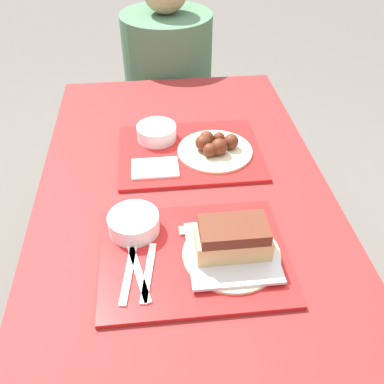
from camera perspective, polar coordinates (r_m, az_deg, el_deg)
ground_plane at (r=1.78m, az=-0.69°, el=-19.77°), size 12.00×12.00×0.00m
picnic_table at (r=1.25m, az=-0.92°, el=-4.10°), size 0.81×1.45×0.78m
picnic_bench_far at (r=2.18m, az=-3.18°, el=7.63°), size 0.77×0.28×0.45m
tray_near at (r=1.00m, az=0.12°, el=-8.53°), size 0.43×0.34×0.01m
tray_far at (r=1.32m, az=-0.27°, el=5.29°), size 0.43×0.34×0.01m
bowl_coleslaw_near at (r=1.05m, az=-7.78°, el=-4.01°), size 0.12×0.12×0.05m
brisket_sandwich_plate at (r=0.98m, az=5.40°, el=-6.96°), size 0.23×0.23×0.10m
plastic_fork_near at (r=0.97m, az=-7.13°, el=-10.64°), size 0.05×0.17×0.00m
plastic_knife_near at (r=0.97m, az=-5.81°, el=-10.56°), size 0.04×0.17×0.00m
plastic_spoon_near at (r=0.97m, az=-8.45°, el=-10.71°), size 0.04×0.17×0.00m
condiment_packet at (r=1.05m, az=-0.75°, el=-5.17°), size 0.04×0.03×0.01m
bowl_coleslaw_far at (r=1.37m, az=-4.75°, el=8.02°), size 0.12×0.12×0.05m
wings_plate_far at (r=1.31m, az=3.05°, el=6.08°), size 0.23×0.23×0.06m
napkin_far at (r=1.25m, az=-4.94°, el=3.19°), size 0.14×0.10×0.01m
person_seated_across at (r=2.01m, az=-3.24°, el=16.34°), size 0.39×0.39×0.70m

